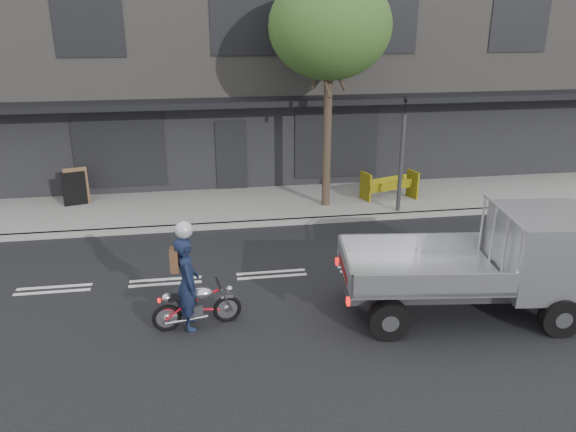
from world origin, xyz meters
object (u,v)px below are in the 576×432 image
(motorcycle, at_px, (197,305))
(street_tree, at_px, (330,27))
(rider, at_px, (187,283))
(construction_barrier, at_px, (392,187))
(flatbed_ute, at_px, (522,255))
(sandwich_board, at_px, (74,189))
(traffic_light_pole, at_px, (401,161))

(motorcycle, bearing_deg, street_tree, 49.80)
(rider, xyz_separation_m, construction_barrier, (6.11, 6.19, -0.32))
(construction_barrier, bearing_deg, flatbed_ute, -87.18)
(rider, xyz_separation_m, flatbed_ute, (6.44, -0.46, 0.33))
(construction_barrier, xyz_separation_m, sandwich_board, (-9.54, 1.01, 0.09))
(traffic_light_pole, xyz_separation_m, sandwich_board, (-9.47, 1.87, -0.96))
(street_tree, relative_size, traffic_light_pole, 1.93)
(street_tree, relative_size, rider, 3.63)
(street_tree, distance_m, rider, 8.57)
(traffic_light_pole, xyz_separation_m, construction_barrier, (0.08, 0.86, -1.04))
(flatbed_ute, bearing_deg, construction_barrier, 99.69)
(traffic_light_pole, distance_m, sandwich_board, 9.70)
(rider, height_order, construction_barrier, rider)
(flatbed_ute, relative_size, construction_barrier, 3.04)
(street_tree, bearing_deg, construction_barrier, 0.18)
(construction_barrier, distance_m, sandwich_board, 9.60)
(motorcycle, distance_m, sandwich_board, 8.04)
(traffic_light_pole, bearing_deg, street_tree, 156.97)
(flatbed_ute, distance_m, sandwich_board, 12.51)
(sandwich_board, bearing_deg, traffic_light_pole, -26.46)
(traffic_light_pole, distance_m, construction_barrier, 1.35)
(flatbed_ute, xyz_separation_m, construction_barrier, (-0.33, 6.65, -0.65))
(construction_barrier, bearing_deg, street_tree, -179.82)
(street_tree, height_order, sandwich_board, street_tree)
(rider, distance_m, construction_barrier, 8.70)
(motorcycle, distance_m, construction_barrier, 8.59)
(traffic_light_pole, relative_size, flatbed_ute, 0.71)
(street_tree, height_order, flatbed_ute, street_tree)
(motorcycle, height_order, construction_barrier, construction_barrier)
(sandwich_board, bearing_deg, flatbed_ute, -53.12)
(street_tree, bearing_deg, sandwich_board, 172.24)
(construction_barrier, bearing_deg, motorcycle, -133.94)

